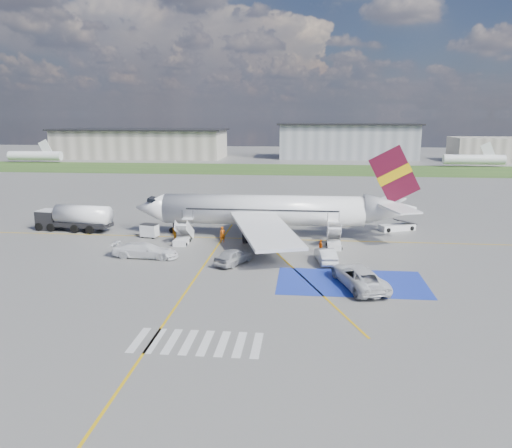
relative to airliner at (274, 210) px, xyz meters
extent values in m
plane|color=#60605E|center=(-1.51, -14.00, -3.39)|extent=(400.00, 400.00, 0.00)
cube|color=#2D4C1E|center=(-1.51, 81.00, -3.39)|extent=(400.00, 30.00, 0.01)
cube|color=gold|center=(-1.51, -2.00, -3.39)|extent=(120.00, 0.20, 0.01)
cube|color=gold|center=(-6.51, -24.00, -3.39)|extent=(0.20, 60.00, 0.01)
cube|color=gold|center=(-1.51, -2.00, -3.39)|extent=(20.71, 56.45, 0.01)
cube|color=#1B32A6|center=(8.49, -18.00, -3.39)|extent=(14.00, 8.00, 0.01)
cube|color=silver|center=(-7.51, -32.00, -3.39)|extent=(0.60, 4.00, 0.01)
cube|color=silver|center=(-6.31, -32.00, -3.39)|extent=(0.60, 4.00, 0.01)
cube|color=silver|center=(-5.11, -32.00, -3.39)|extent=(0.60, 4.00, 0.01)
cube|color=silver|center=(-3.91, -32.00, -3.39)|extent=(0.60, 4.00, 0.01)
cube|color=silver|center=(-2.71, -32.00, -3.39)|extent=(0.60, 4.00, 0.01)
cube|color=silver|center=(-1.51, -32.00, -3.39)|extent=(0.60, 4.00, 0.01)
cube|color=silver|center=(-0.31, -32.00, -3.39)|extent=(0.60, 4.00, 0.01)
cube|color=silver|center=(0.89, -32.00, -3.39)|extent=(0.60, 4.00, 0.01)
cube|color=gray|center=(-56.51, 116.00, 1.61)|extent=(60.00, 22.00, 10.00)
cube|color=gray|center=(18.49, 121.00, 2.61)|extent=(48.00, 18.00, 12.00)
cylinder|color=white|center=(-1.51, 0.00, 0.01)|extent=(26.00, 3.90, 3.90)
cone|color=white|center=(-16.51, 0.00, 0.01)|extent=(4.00, 3.90, 3.90)
cube|color=black|center=(-15.91, 0.00, 1.06)|extent=(1.67, 1.90, 0.82)
cone|color=white|center=(14.69, 0.00, 0.41)|extent=(6.50, 3.90, 3.90)
cube|color=white|center=(-0.51, -8.50, -0.59)|extent=(9.86, 15.95, 1.40)
cube|color=white|center=(-0.51, 8.50, -0.59)|extent=(9.86, 15.95, 1.40)
cylinder|color=#38383A|center=(-1.51, -5.60, -1.99)|extent=(3.40, 2.10, 2.10)
cylinder|color=#38383A|center=(-1.51, 5.60, -1.99)|extent=(3.40, 2.10, 2.10)
cube|color=#4F0D1F|center=(14.99, 0.00, 4.81)|extent=(6.62, 0.30, 7.45)
cube|color=gold|center=(14.99, 0.00, 4.81)|extent=(4.36, 0.40, 3.08)
cube|color=white|center=(15.29, -3.20, 1.11)|extent=(4.73, 5.95, 0.49)
cube|color=white|center=(15.29, 3.20, 1.11)|extent=(4.73, 5.95, 0.49)
cube|color=black|center=(-1.51, -1.96, 0.36)|extent=(19.50, 0.04, 0.18)
cube|color=black|center=(-1.51, 1.96, 0.36)|extent=(19.50, 0.04, 0.18)
cube|color=white|center=(-11.01, -4.15, -1.94)|extent=(1.40, 3.73, 2.32)
cube|color=white|center=(-11.01, -2.25, -0.89)|extent=(1.40, 1.00, 0.12)
cylinder|color=black|center=(-11.71, -2.25, -0.34)|extent=(0.06, 0.06, 1.10)
cylinder|color=black|center=(-10.31, -2.25, -0.34)|extent=(0.06, 0.06, 1.10)
cube|color=white|center=(-11.01, -5.75, -3.04)|extent=(1.60, 2.40, 0.70)
cube|color=white|center=(7.49, -4.15, -1.94)|extent=(1.40, 3.73, 2.32)
cube|color=white|center=(7.49, -2.25, -0.89)|extent=(1.40, 1.00, 0.12)
cylinder|color=black|center=(6.79, -2.25, -0.34)|extent=(0.06, 0.06, 1.10)
cylinder|color=black|center=(8.19, -2.25, -0.34)|extent=(0.06, 0.06, 1.10)
cube|color=white|center=(7.49, -5.75, -3.04)|extent=(1.60, 2.40, 0.70)
cube|color=black|center=(-31.31, 0.62, -2.09)|extent=(2.92, 2.92, 2.60)
cylinder|color=white|center=(-26.04, -0.07, -1.13)|extent=(7.97, 3.57, 2.60)
cube|color=black|center=(-26.04, -0.07, -2.43)|extent=(7.97, 3.57, 0.57)
cube|color=white|center=(-15.98, -2.64, -2.48)|extent=(2.37, 1.70, 1.51)
cube|color=black|center=(-15.98, -2.64, -1.67)|extent=(2.24, 1.57, 0.13)
cube|color=white|center=(16.60, 4.78, -2.99)|extent=(5.13, 3.42, 0.81)
cube|color=black|center=(17.73, 5.26, -2.27)|extent=(3.41, 2.38, 0.91)
imported|color=#A7A9AE|center=(-3.46, -13.23, -2.53)|extent=(4.09, 5.41, 1.72)
imported|color=#B6B8BE|center=(6.29, -11.72, -2.58)|extent=(2.50, 5.17, 1.63)
imported|color=silver|center=(9.05, -18.91, -2.14)|extent=(4.76, 7.24, 2.50)
imported|color=white|center=(-13.61, -11.73, -2.30)|extent=(5.73, 2.64, 2.19)
imported|color=orange|center=(-6.18, -4.12, -2.40)|extent=(0.85, 0.73, 1.98)
imported|color=orange|center=(-12.35, -4.18, -2.54)|extent=(0.91, 1.01, 1.70)
imported|color=#DB5E0B|center=(5.85, -7.81, -2.61)|extent=(0.73, 0.99, 1.56)
camera|label=1|loc=(4.04, -63.61, 12.18)|focal=35.00mm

